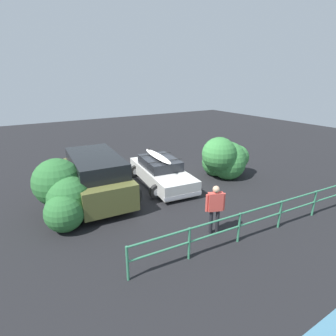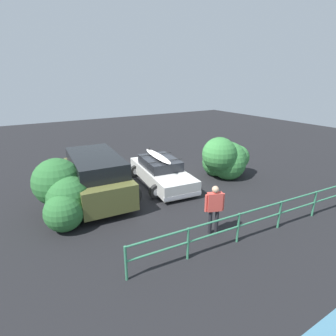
{
  "view_description": "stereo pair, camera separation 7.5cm",
  "coord_description": "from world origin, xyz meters",
  "px_view_note": "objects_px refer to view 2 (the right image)",
  "views": [
    {
      "loc": [
        6.13,
        10.27,
        4.75
      ],
      "look_at": [
        0.35,
        0.85,
        0.95
      ],
      "focal_mm": 28.0,
      "sensor_mm": 36.0,
      "label": 1
    },
    {
      "loc": [
        6.06,
        10.31,
        4.75
      ],
      "look_at": [
        0.35,
        0.85,
        0.95
      ],
      "focal_mm": 28.0,
      "sensor_mm": 36.0,
      "label": 2
    }
  ],
  "objects_px": {
    "sedan_car": "(161,172)",
    "person_bystander": "(214,205)",
    "suv_car": "(96,176)",
    "bush_near_left": "(225,160)",
    "bush_near_right": "(64,196)"
  },
  "relations": [
    {
      "from": "person_bystander",
      "to": "bush_near_left",
      "type": "distance_m",
      "value": 5.3
    },
    {
      "from": "suv_car",
      "to": "person_bystander",
      "type": "height_order",
      "value": "suv_car"
    },
    {
      "from": "suv_car",
      "to": "sedan_car",
      "type": "bearing_deg",
      "value": -179.76
    },
    {
      "from": "sedan_car",
      "to": "suv_car",
      "type": "relative_size",
      "value": 0.95
    },
    {
      "from": "sedan_car",
      "to": "person_bystander",
      "type": "xyz_separation_m",
      "value": [
        0.67,
        4.56,
        0.4
      ]
    },
    {
      "from": "person_bystander",
      "to": "bush_near_left",
      "type": "bearing_deg",
      "value": -136.55
    },
    {
      "from": "sedan_car",
      "to": "person_bystander",
      "type": "distance_m",
      "value": 4.62
    },
    {
      "from": "suv_car",
      "to": "bush_near_left",
      "type": "height_order",
      "value": "bush_near_left"
    },
    {
      "from": "sedan_car",
      "to": "person_bystander",
      "type": "bearing_deg",
      "value": 81.67
    },
    {
      "from": "sedan_car",
      "to": "suv_car",
      "type": "height_order",
      "value": "suv_car"
    },
    {
      "from": "sedan_car",
      "to": "bush_near_left",
      "type": "bearing_deg",
      "value": 164.03
    },
    {
      "from": "bush_near_right",
      "to": "bush_near_left",
      "type": "bearing_deg",
      "value": -177.36
    },
    {
      "from": "person_bystander",
      "to": "bush_near_right",
      "type": "height_order",
      "value": "bush_near_right"
    },
    {
      "from": "bush_near_right",
      "to": "person_bystander",
      "type": "bearing_deg",
      "value": 139.75
    },
    {
      "from": "suv_car",
      "to": "bush_near_right",
      "type": "height_order",
      "value": "bush_near_right"
    }
  ]
}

